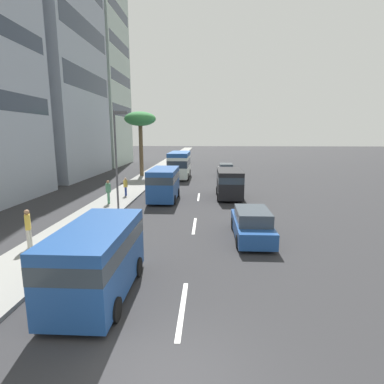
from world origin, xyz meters
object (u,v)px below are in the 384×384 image
van_third (97,256)px  van_second (164,182)px  pedestrian_by_tree (108,191)px  car_sixth (252,224)px  car_fourth (226,170)px  van_fifth (229,182)px  pedestrian_near_lamp (126,186)px  pedestrian_mid_block (28,227)px  street_lamp (117,149)px  minibus_lead (180,164)px  palm_tree (140,121)px

van_third → van_second: bearing=179.7°
pedestrian_by_tree → car_sixth: bearing=174.7°
car_fourth → van_fifth: van_fifth is taller
van_fifth → pedestrian_near_lamp: van_fifth is taller
van_second → pedestrian_near_lamp: size_ratio=3.18×
van_second → car_sixth: van_second is taller
van_fifth → pedestrian_near_lamp: size_ratio=3.05×
car_fourth → pedestrian_mid_block: size_ratio=2.60×
pedestrian_by_tree → street_lamp: 3.68m
van_third → pedestrian_near_lamp: size_ratio=3.08×
minibus_lead → street_lamp: (-16.17, 2.75, 2.56)m
pedestrian_near_lamp → van_fifth: bearing=-74.2°
car_sixth → car_fourth: bearing=-0.1°
street_lamp → van_fifth: bearing=-59.1°
van_second → van_fifth: van_second is taller
pedestrian_mid_block → minibus_lead: bearing=141.5°
minibus_lead → pedestrian_by_tree: 15.30m
van_third → palm_tree: (28.39, 4.68, 5.56)m
van_third → pedestrian_mid_block: bearing=-128.9°
car_sixth → pedestrian_mid_block: size_ratio=2.61×
pedestrian_by_tree → palm_tree: 16.71m
car_fourth → van_fifth: size_ratio=1.00×
van_second → palm_tree: bearing=-160.7°
van_fifth → pedestrian_mid_block: bearing=141.1°
pedestrian_near_lamp → palm_tree: bearing=19.7°
street_lamp → pedestrian_mid_block: bearing=165.3°
pedestrian_by_tree → palm_tree: (15.65, 0.86, 5.79)m
car_fourth → car_sixth: (-23.92, 0.05, -0.01)m
pedestrian_mid_block → street_lamp: 8.49m
car_sixth → van_second: bearing=33.2°
van_third → street_lamp: 11.97m
pedestrian_near_lamp → pedestrian_by_tree: size_ratio=0.87×
van_second → car_sixth: size_ratio=1.04×
car_fourth → street_lamp: (-18.55, 8.51, 3.54)m
van_fifth → palm_tree: (12.28, 10.12, 5.57)m
minibus_lead → van_second: bearing=-0.5°
minibus_lead → pedestrian_near_lamp: size_ratio=4.20×
minibus_lead → pedestrian_mid_block: minibus_lead is taller
minibus_lead → palm_tree: 7.17m
van_third → street_lamp: size_ratio=0.71×
car_sixth → street_lamp: street_lamp is taller
van_third → pedestrian_mid_block: van_third is taller
pedestrian_mid_block → car_sixth: bearing=74.9°
pedestrian_near_lamp → street_lamp: bearing=-156.7°
van_fifth → pedestrian_near_lamp: 8.78m
van_fifth → van_second: bearing=103.5°
van_third → van_fifth: (16.11, -5.44, -0.01)m
minibus_lead → street_lamp: 16.60m
car_fourth → van_fifth: bearing=177.9°
van_third → pedestrian_mid_block: (3.69, 4.57, -0.21)m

